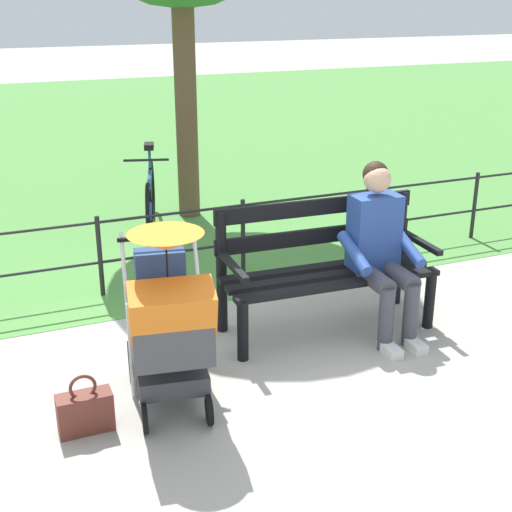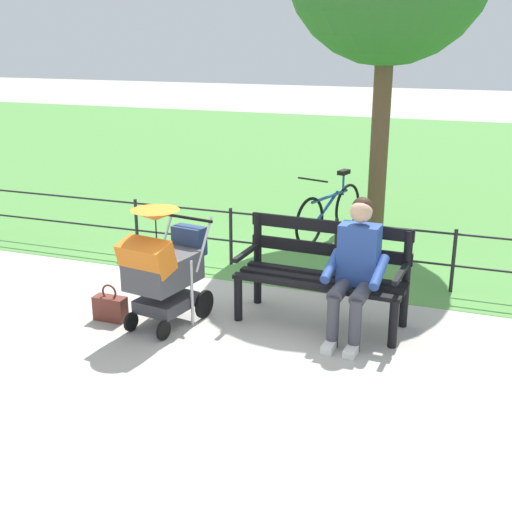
% 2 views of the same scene
% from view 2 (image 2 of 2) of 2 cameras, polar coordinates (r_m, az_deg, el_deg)
% --- Properties ---
extents(ground_plane, '(60.00, 60.00, 0.00)m').
position_cam_2_polar(ground_plane, '(6.65, -1.39, -4.90)').
color(ground_plane, '#ADA89E').
extents(grass_lawn, '(40.00, 16.00, 0.01)m').
position_cam_2_polar(grass_lawn, '(14.87, 11.41, 7.95)').
color(grass_lawn, '#518E42').
rests_on(grass_lawn, ground).
extents(park_bench, '(1.62, 0.67, 0.96)m').
position_cam_2_polar(park_bench, '(6.32, 5.83, -1.13)').
color(park_bench, black).
rests_on(park_bench, ground).
extents(person_on_bench, '(0.55, 0.74, 1.28)m').
position_cam_2_polar(person_on_bench, '(5.99, 8.55, -0.82)').
color(person_on_bench, '#42424C').
rests_on(person_on_bench, ground).
extents(stroller, '(0.63, 0.95, 1.15)m').
position_cam_2_polar(stroller, '(6.22, -8.01, -0.86)').
color(stroller, black).
rests_on(stroller, ground).
extents(handbag, '(0.32, 0.14, 0.37)m').
position_cam_2_polar(handbag, '(6.59, -12.42, -4.36)').
color(handbag, brown).
rests_on(handbag, ground).
extents(park_fence, '(8.99, 0.04, 0.70)m').
position_cam_2_polar(park_fence, '(7.53, 5.90, 1.32)').
color(park_fence, black).
rests_on(park_fence, ground).
extents(bicycle, '(0.59, 1.60, 0.89)m').
position_cam_2_polar(bicycle, '(9.03, 6.36, 3.81)').
color(bicycle, black).
rests_on(bicycle, ground).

